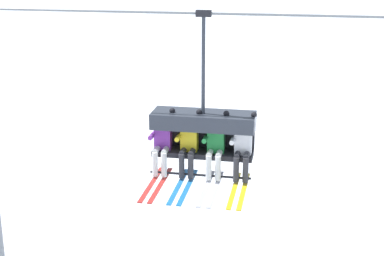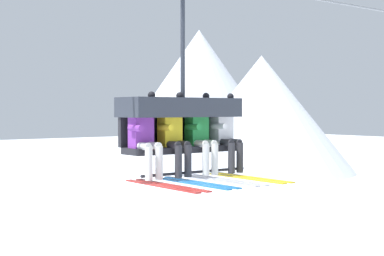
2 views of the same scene
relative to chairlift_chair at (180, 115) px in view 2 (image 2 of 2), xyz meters
name	(u,v)px [view 2 (image 2 of 2)]	position (x,y,z in m)	size (l,w,h in m)	color
mountain_peak_west	(261,114)	(31.69, 30.75, -0.27)	(16.74, 16.74, 10.48)	silver
mountain_peak_central	(199,91)	(43.74, 55.16, 2.70)	(22.85, 22.85, 16.41)	silver
chairlift_chair	(180,115)	(0.00, 0.00, 0.00)	(1.98, 0.74, 3.09)	#232328
skier_purple	(146,136)	(-0.78, -0.21, -0.29)	(0.48, 1.70, 1.34)	purple
skier_yellow	(175,135)	(-0.26, -0.21, -0.29)	(0.48, 1.70, 1.34)	yellow
skier_green	(202,134)	(0.26, -0.21, -0.29)	(0.48, 1.70, 1.34)	#23843D
skier_white	(227,133)	(0.78, -0.21, -0.29)	(0.48, 1.70, 1.34)	silver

